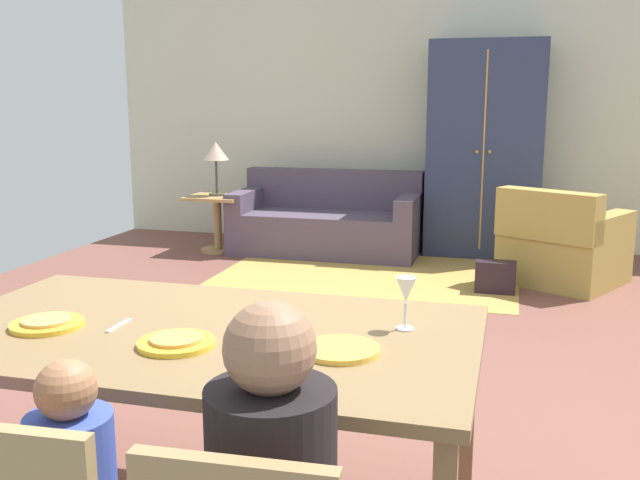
# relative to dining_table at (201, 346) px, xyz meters

# --- Properties ---
(ground_plane) EXTENTS (7.11, 6.76, 0.02)m
(ground_plane) POSITION_rel_dining_table_xyz_m (0.18, 2.05, -0.71)
(ground_plane) COLOR brown
(back_wall) EXTENTS (7.11, 0.10, 2.70)m
(back_wall) POSITION_rel_dining_table_xyz_m (0.18, 5.48, 0.65)
(back_wall) COLOR beige
(back_wall) RESTS_ON ground_plane
(dining_table) EXTENTS (1.91, 1.09, 0.76)m
(dining_table) POSITION_rel_dining_table_xyz_m (0.00, 0.00, 0.00)
(dining_table) COLOR olive
(dining_table) RESTS_ON ground_plane
(plate_near_man) EXTENTS (0.25, 0.25, 0.02)m
(plate_near_man) POSITION_rel_dining_table_xyz_m (-0.52, -0.12, 0.07)
(plate_near_man) COLOR gold
(plate_near_man) RESTS_ON dining_table
(pizza_near_man) EXTENTS (0.17, 0.17, 0.01)m
(pizza_near_man) POSITION_rel_dining_table_xyz_m (-0.52, -0.12, 0.09)
(pizza_near_man) COLOR tan
(pizza_near_man) RESTS_ON plate_near_man
(plate_near_child) EXTENTS (0.25, 0.25, 0.02)m
(plate_near_child) POSITION_rel_dining_table_xyz_m (0.00, -0.18, 0.07)
(plate_near_child) COLOR yellow
(plate_near_child) RESTS_ON dining_table
(pizza_near_child) EXTENTS (0.17, 0.17, 0.01)m
(pizza_near_child) POSITION_rel_dining_table_xyz_m (0.00, -0.18, 0.09)
(pizza_near_child) COLOR #DE9649
(pizza_near_child) RESTS_ON plate_near_child
(plate_near_woman) EXTENTS (0.25, 0.25, 0.02)m
(plate_near_woman) POSITION_rel_dining_table_xyz_m (0.52, -0.10, 0.07)
(plate_near_woman) COLOR yellow
(plate_near_woman) RESTS_ON dining_table
(wine_glass) EXTENTS (0.07, 0.07, 0.19)m
(wine_glass) POSITION_rel_dining_table_xyz_m (0.69, 0.18, 0.19)
(wine_glass) COLOR silver
(wine_glass) RESTS_ON dining_table
(fork) EXTENTS (0.02, 0.15, 0.01)m
(fork) POSITION_rel_dining_table_xyz_m (-0.29, -0.05, 0.07)
(fork) COLOR silver
(fork) RESTS_ON dining_table
(knife) EXTENTS (0.03, 0.17, 0.01)m
(knife) POSITION_rel_dining_table_xyz_m (0.17, 0.10, 0.07)
(knife) COLOR silver
(knife) RESTS_ON dining_table
(area_rug) EXTENTS (2.60, 1.80, 0.01)m
(area_rug) POSITION_rel_dining_table_xyz_m (-0.19, 3.90, -0.69)
(area_rug) COLOR #B89145
(area_rug) RESTS_ON ground_plane
(couch) EXTENTS (1.86, 0.86, 0.82)m
(couch) POSITION_rel_dining_table_xyz_m (-0.79, 4.76, -0.40)
(couch) COLOR #514457
(couch) RESTS_ON ground_plane
(armchair) EXTENTS (1.16, 1.16, 0.82)m
(armchair) POSITION_rel_dining_table_xyz_m (1.45, 4.05, -0.38)
(armchair) COLOR #AB8E42
(armchair) RESTS_ON ground_plane
(armoire) EXTENTS (1.10, 0.59, 2.10)m
(armoire) POSITION_rel_dining_table_xyz_m (0.74, 5.09, 0.35)
(armoire) COLOR navy
(armoire) RESTS_ON ground_plane
(side_table) EXTENTS (0.56, 0.56, 0.58)m
(side_table) POSITION_rel_dining_table_xyz_m (-1.88, 4.50, -0.32)
(side_table) COLOR #A8844F
(side_table) RESTS_ON ground_plane
(table_lamp) EXTENTS (0.26, 0.26, 0.54)m
(table_lamp) POSITION_rel_dining_table_xyz_m (-1.88, 4.50, 0.31)
(table_lamp) COLOR #424433
(table_lamp) RESTS_ON side_table
(handbag) EXTENTS (0.32, 0.16, 0.26)m
(handbag) POSITION_rel_dining_table_xyz_m (0.92, 3.60, -0.57)
(handbag) COLOR black
(handbag) RESTS_ON ground_plane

